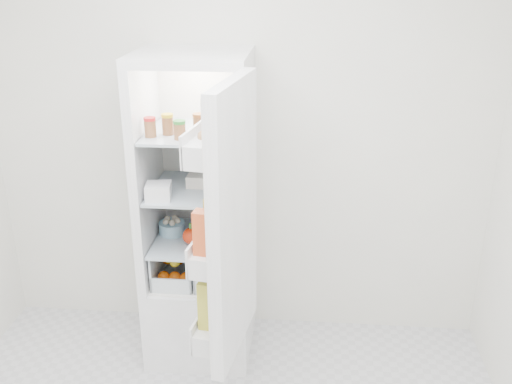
# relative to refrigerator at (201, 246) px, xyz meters

# --- Properties ---
(room_walls) EXTENTS (3.02, 3.02, 2.61)m
(room_walls) POSITION_rel_refrigerator_xyz_m (0.20, -1.25, 0.93)
(room_walls) COLOR silver
(room_walls) RESTS_ON ground
(refrigerator) EXTENTS (0.60, 0.60, 1.80)m
(refrigerator) POSITION_rel_refrigerator_xyz_m (0.00, 0.00, 0.00)
(refrigerator) COLOR silver
(refrigerator) RESTS_ON ground
(shelf_low) EXTENTS (0.49, 0.53, 0.01)m
(shelf_low) POSITION_rel_refrigerator_xyz_m (-0.00, -0.06, 0.07)
(shelf_low) COLOR #A9BAC7
(shelf_low) RESTS_ON refrigerator
(shelf_mid) EXTENTS (0.49, 0.53, 0.02)m
(shelf_mid) POSITION_rel_refrigerator_xyz_m (-0.00, -0.06, 0.38)
(shelf_mid) COLOR #A9BAC7
(shelf_mid) RESTS_ON refrigerator
(shelf_top) EXTENTS (0.49, 0.53, 0.02)m
(shelf_top) POSITION_rel_refrigerator_xyz_m (-0.00, -0.06, 0.71)
(shelf_top) COLOR #A9BAC7
(shelf_top) RESTS_ON refrigerator
(crisper_left) EXTENTS (0.23, 0.46, 0.22)m
(crisper_left) POSITION_rel_refrigerator_xyz_m (-0.12, -0.06, -0.06)
(crisper_left) COLOR silver
(crisper_left) RESTS_ON refrigerator
(crisper_right) EXTENTS (0.23, 0.46, 0.22)m
(crisper_right) POSITION_rel_refrigerator_xyz_m (0.12, -0.06, -0.06)
(crisper_right) COLOR silver
(crisper_right) RESTS_ON refrigerator
(condiment_jars) EXTENTS (0.46, 0.16, 0.08)m
(condiment_jars) POSITION_rel_refrigerator_xyz_m (-0.00, -0.17, 0.76)
(condiment_jars) COLOR #B21919
(condiment_jars) RESTS_ON shelf_top
(squeeze_bottle) EXTENTS (0.06, 0.06, 0.18)m
(squeeze_bottle) POSITION_rel_refrigerator_xyz_m (0.21, -0.04, 0.81)
(squeeze_bottle) COLOR white
(squeeze_bottle) RESTS_ON shelf_top
(tub_white) EXTENTS (0.15, 0.15, 0.08)m
(tub_white) POSITION_rel_refrigerator_xyz_m (-0.17, -0.23, 0.43)
(tub_white) COLOR white
(tub_white) RESTS_ON shelf_mid
(tub_cream) EXTENTS (0.12, 0.12, 0.07)m
(tub_cream) POSITION_rel_refrigerator_xyz_m (0.00, -0.03, 0.43)
(tub_cream) COLOR white
(tub_cream) RESTS_ON shelf_mid
(tin_red) EXTENTS (0.11, 0.11, 0.06)m
(tin_red) POSITION_rel_refrigerator_xyz_m (0.15, -0.09, 0.42)
(tin_red) COLOR red
(tin_red) RESTS_ON shelf_mid
(tub_green) EXTENTS (0.14, 0.16, 0.08)m
(tub_green) POSITION_rel_refrigerator_xyz_m (0.17, 0.03, 0.43)
(tub_green) COLOR #3C8544
(tub_green) RESTS_ON shelf_mid
(red_cabbage) EXTENTS (0.19, 0.19, 0.19)m
(red_cabbage) POSITION_rel_refrigerator_xyz_m (0.15, 0.04, 0.18)
(red_cabbage) COLOR #5D2055
(red_cabbage) RESTS_ON shelf_low
(bell_pepper) EXTENTS (0.09, 0.09, 0.09)m
(bell_pepper) POSITION_rel_refrigerator_xyz_m (-0.03, -0.13, 0.13)
(bell_pepper) COLOR red
(bell_pepper) RESTS_ON shelf_low
(mushroom_bowl) EXTENTS (0.16, 0.16, 0.07)m
(mushroom_bowl) POSITION_rel_refrigerator_xyz_m (-0.17, -0.01, 0.12)
(mushroom_bowl) COLOR #95C6DF
(mushroom_bowl) RESTS_ON shelf_low
(salad_bag) EXTENTS (0.11, 0.11, 0.11)m
(salad_bag) POSITION_rel_refrigerator_xyz_m (0.09, -0.17, 0.14)
(salad_bag) COLOR beige
(salad_bag) RESTS_ON shelf_low
(citrus_pile) EXTENTS (0.20, 0.24, 0.16)m
(citrus_pile) POSITION_rel_refrigerator_xyz_m (-0.13, -0.12, -0.07)
(citrus_pile) COLOR #FD5E0D
(citrus_pile) RESTS_ON refrigerator
(veg_pile) EXTENTS (0.16, 0.30, 0.10)m
(veg_pile) POSITION_rel_refrigerator_xyz_m (0.13, -0.06, -0.10)
(veg_pile) COLOR #20531B
(veg_pile) RESTS_ON refrigerator
(fridge_door) EXTENTS (0.25, 0.60, 1.30)m
(fridge_door) POSITION_rel_refrigerator_xyz_m (0.25, -0.63, 0.43)
(fridge_door) COLOR silver
(fridge_door) RESTS_ON refrigerator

